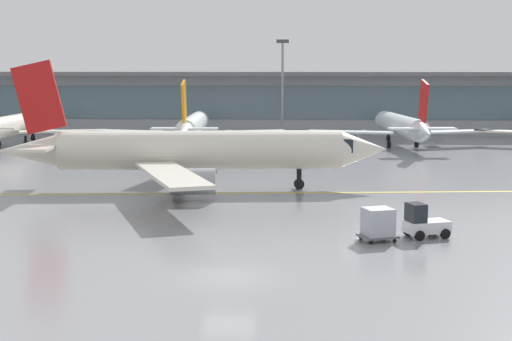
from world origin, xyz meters
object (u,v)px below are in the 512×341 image
object	(u,v)px
gate_airplane_2	(193,126)
apron_light_mast_1	(282,84)
cargo_dolly_lead	(378,223)
gate_airplane_1	(15,125)
taxiing_regional_jet	(196,151)
gate_airplane_3	(401,126)
baggage_tug	(423,223)

from	to	relation	value
gate_airplane_2	apron_light_mast_1	world-z (taller)	apron_light_mast_1
gate_airplane_2	cargo_dolly_lead	world-z (taller)	gate_airplane_2
gate_airplane_1	apron_light_mast_1	distance (m)	37.91
gate_airplane_1	apron_light_mast_1	bearing A→B (deg)	-70.09
gate_airplane_2	apron_light_mast_1	bearing A→B (deg)	-43.16
gate_airplane_1	taxiing_regional_jet	world-z (taller)	taxiing_regional_jet
gate_airplane_3	apron_light_mast_1	xyz separation A→B (m)	(-15.64, 11.96, 5.17)
gate_airplane_1	apron_light_mast_1	world-z (taller)	apron_light_mast_1
cargo_dolly_lead	gate_airplane_2	bearing A→B (deg)	89.05
apron_light_mast_1	gate_airplane_3	bearing A→B (deg)	-37.41
taxiing_regional_jet	apron_light_mast_1	xyz separation A→B (m)	(6.45, 48.40, 4.60)
baggage_tug	gate_airplane_2	bearing A→B (deg)	92.10
gate_airplane_1	taxiing_regional_jet	bearing A→B (deg)	-141.72
taxiing_regional_jet	gate_airplane_1	bearing A→B (deg)	124.14
cargo_dolly_lead	apron_light_mast_1	world-z (taller)	apron_light_mast_1
gate_airplane_2	taxiing_regional_jet	bearing A→B (deg)	-174.02
baggage_tug	taxiing_regional_jet	bearing A→B (deg)	113.19
taxiing_regional_jet	baggage_tug	xyz separation A→B (m)	(15.82, -17.07, -2.33)
taxiing_regional_jet	gate_airplane_3	bearing A→B (deg)	53.63
baggage_tug	cargo_dolly_lead	bearing A→B (deg)	180.00
gate_airplane_2	baggage_tug	world-z (taller)	gate_airplane_2
baggage_tug	gate_airplane_3	bearing A→B (deg)	63.69
taxiing_regional_jet	cargo_dolly_lead	bearing A→B (deg)	-59.42
gate_airplane_2	cargo_dolly_lead	xyz separation A→B (m)	(18.03, -53.29, -1.59)
gate_airplane_1	cargo_dolly_lead	size ratio (longest dim) A/B	10.59
gate_airplane_1	cargo_dolly_lead	bearing A→B (deg)	-142.89
taxiing_regional_jet	cargo_dolly_lead	world-z (taller)	taxiing_regional_jet
gate_airplane_2	taxiing_regional_jet	world-z (taller)	taxiing_regional_jet
taxiing_regional_jet	cargo_dolly_lead	distance (m)	22.38
gate_airplane_1	gate_airplane_2	bearing A→B (deg)	-90.48
cargo_dolly_lead	apron_light_mast_1	distance (m)	67.15
gate_airplane_3	apron_light_mast_1	distance (m)	20.36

